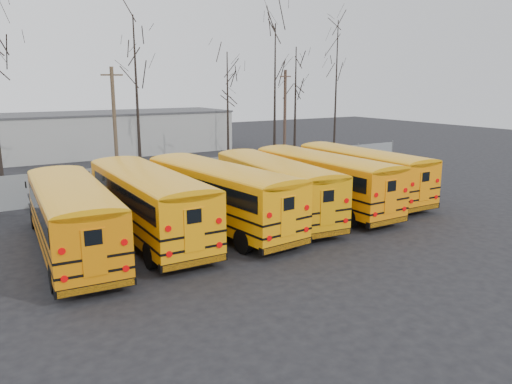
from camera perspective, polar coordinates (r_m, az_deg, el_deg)
ground at (r=23.34m, az=2.73°, el=-5.17°), size 120.00×120.00×0.00m
fence at (r=33.39m, az=-8.96°, el=1.86°), size 40.00×0.04×2.00m
distant_building at (r=52.64m, az=-15.54°, el=6.52°), size 22.00×8.00×4.00m
bus_a at (r=21.76m, az=-20.34°, el=-2.17°), size 3.39×11.49×3.17m
bus_b at (r=23.16m, az=-12.36°, el=-0.64°), size 2.85×11.82×3.30m
bus_c at (r=24.26m, az=-4.37°, el=0.18°), size 3.86×11.89×3.27m
bus_d at (r=26.22m, az=2.01°, el=1.03°), size 3.70×11.58×3.19m
bus_e at (r=28.17m, az=7.49°, el=1.79°), size 2.81×11.59×3.23m
bus_f at (r=31.21m, az=11.82°, el=2.57°), size 2.69×11.24×3.13m
utility_pole_left at (r=35.17m, az=-15.83°, el=7.23°), size 1.42×0.41×8.05m
utility_pole_right at (r=42.34m, az=3.32°, el=8.49°), size 1.39×0.56×8.03m
tree_3 at (r=36.30m, az=-13.43°, el=10.07°), size 0.26×0.26×11.50m
tree_4 at (r=37.94m, az=-3.24°, el=8.75°), size 0.26×0.26×9.22m
tree_5 at (r=41.58m, az=2.17°, el=10.74°), size 0.26×0.26×11.61m
tree_6 at (r=43.41m, az=4.50°, el=9.67°), size 0.26×0.26×9.92m
tree_7 at (r=47.20m, az=9.11°, el=11.31°), size 0.26×0.26×12.45m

